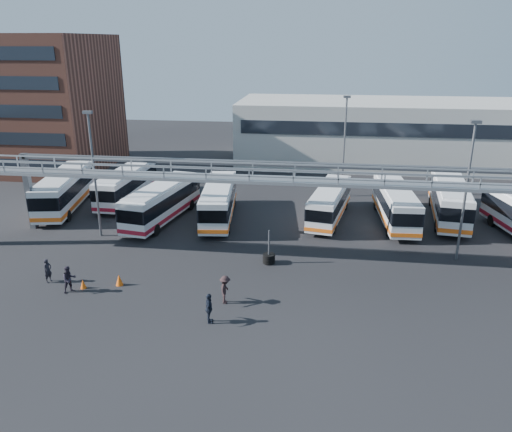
# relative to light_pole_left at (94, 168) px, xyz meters

# --- Properties ---
(ground) EXTENTS (140.00, 140.00, 0.00)m
(ground) POSITION_rel_light_pole_left_xyz_m (16.00, -8.00, -5.73)
(ground) COLOR black
(ground) RESTS_ON ground
(gantry) EXTENTS (51.40, 5.15, 7.10)m
(gantry) POSITION_rel_light_pole_left_xyz_m (16.00, -2.13, -0.22)
(gantry) COLOR gray
(gantry) RESTS_ON ground
(apartment_building) EXTENTS (18.00, 15.00, 16.00)m
(apartment_building) POSITION_rel_light_pole_left_xyz_m (-18.00, 22.00, 2.27)
(apartment_building) COLOR brown
(apartment_building) RESTS_ON ground
(warehouse) EXTENTS (42.00, 14.00, 8.00)m
(warehouse) POSITION_rel_light_pole_left_xyz_m (28.00, 30.00, -1.73)
(warehouse) COLOR #9E9E99
(warehouse) RESTS_ON ground
(light_pole_left) EXTENTS (0.70, 0.35, 10.21)m
(light_pole_left) POSITION_rel_light_pole_left_xyz_m (0.00, 0.00, 0.00)
(light_pole_left) COLOR #4C4F54
(light_pole_left) RESTS_ON ground
(light_pole_mid) EXTENTS (0.70, 0.35, 10.21)m
(light_pole_mid) POSITION_rel_light_pole_left_xyz_m (28.00, -1.00, 0.00)
(light_pole_mid) COLOR #4C4F54
(light_pole_mid) RESTS_ON ground
(light_pole_back) EXTENTS (0.70, 0.35, 10.21)m
(light_pole_back) POSITION_rel_light_pole_left_xyz_m (20.00, 14.00, 0.00)
(light_pole_back) COLOR #4C4F54
(light_pole_back) RESTS_ON ground
(bus_0) EXTENTS (4.72, 11.82, 3.50)m
(bus_0) POSITION_rel_light_pole_left_xyz_m (-6.21, 6.29, -3.79)
(bus_0) COLOR silver
(bus_0) RESTS_ON ground
(bus_1) EXTENTS (2.67, 10.63, 3.21)m
(bus_1) POSITION_rel_light_pole_left_xyz_m (-1.35, 9.35, -3.95)
(bus_1) COLOR silver
(bus_1) RESTS_ON ground
(bus_2) EXTENTS (4.31, 11.19, 3.32)m
(bus_2) POSITION_rel_light_pole_left_xyz_m (3.97, 4.28, -3.89)
(bus_2) COLOR silver
(bus_2) RESTS_ON ground
(bus_3) EXTENTS (3.66, 10.92, 3.25)m
(bus_3) POSITION_rel_light_pole_left_xyz_m (8.86, 5.32, -3.93)
(bus_3) COLOR silver
(bus_3) RESTS_ON ground
(bus_5) EXTENTS (4.10, 10.28, 3.04)m
(bus_5) POSITION_rel_light_pole_left_xyz_m (18.70, 6.51, -4.04)
(bus_5) COLOR silver
(bus_5) RESTS_ON ground
(bus_6) EXTENTS (3.04, 10.77, 3.24)m
(bus_6) POSITION_rel_light_pole_left_xyz_m (24.41, 6.60, -3.94)
(bus_6) COLOR silver
(bus_6) RESTS_ON ground
(bus_7) EXTENTS (4.03, 11.72, 3.49)m
(bus_7) POSITION_rel_light_pole_left_xyz_m (29.32, 8.20, -3.80)
(bus_7) COLOR silver
(bus_7) RESTS_ON ground
(pedestrian_a) EXTENTS (0.55, 0.69, 1.66)m
(pedestrian_a) POSITION_rel_light_pole_left_xyz_m (0.12, -8.43, -4.90)
(pedestrian_a) COLOR black
(pedestrian_a) RESTS_ON ground
(pedestrian_b) EXTENTS (1.09, 1.09, 1.79)m
(pedestrian_b) POSITION_rel_light_pole_left_xyz_m (2.22, -9.58, -4.83)
(pedestrian_b) COLOR #231E29
(pedestrian_b) RESTS_ON ground
(pedestrian_c) EXTENTS (0.69, 1.18, 1.81)m
(pedestrian_c) POSITION_rel_light_pole_left_xyz_m (12.35, -9.63, -4.82)
(pedestrian_c) COLOR black
(pedestrian_c) RESTS_ON ground
(pedestrian_d) EXTENTS (0.65, 1.14, 1.82)m
(pedestrian_d) POSITION_rel_light_pole_left_xyz_m (11.88, -11.99, -4.82)
(pedestrian_d) COLOR black
(pedestrian_d) RESTS_ON ground
(cone_left) EXTENTS (0.44, 0.44, 0.62)m
(cone_left) POSITION_rel_light_pole_left_xyz_m (2.80, -8.99, -5.42)
(cone_left) COLOR #EF5A0D
(cone_left) RESTS_ON ground
(cone_right) EXTENTS (0.53, 0.53, 0.76)m
(cone_right) POSITION_rel_light_pole_left_xyz_m (4.97, -8.26, -5.35)
(cone_right) COLOR #EF5A0D
(cone_right) RESTS_ON ground
(tire_stack) EXTENTS (0.89, 0.89, 2.54)m
(tire_stack) POSITION_rel_light_pole_left_xyz_m (14.36, -3.50, -5.30)
(tire_stack) COLOR black
(tire_stack) RESTS_ON ground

